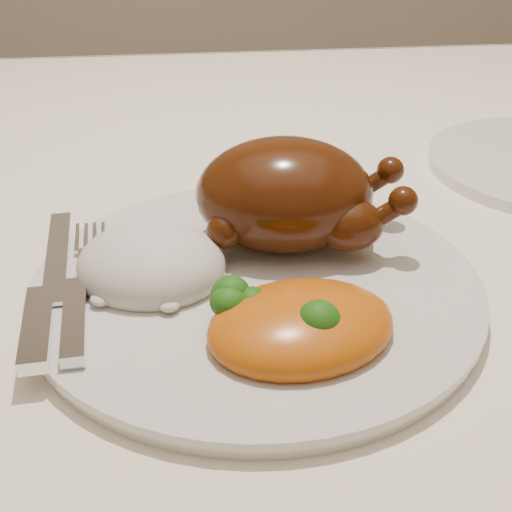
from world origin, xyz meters
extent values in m
cube|color=brown|center=(0.00, 0.00, 0.74)|extent=(1.60, 0.90, 0.04)
cube|color=white|center=(0.00, 0.00, 0.76)|extent=(1.72, 1.02, 0.01)
cube|color=white|center=(0.00, 0.51, 0.68)|extent=(1.72, 0.01, 0.18)
cylinder|color=silver|center=(-0.07, -0.17, 0.77)|extent=(0.36, 0.36, 0.01)
ellipsoid|color=#451807|center=(-0.04, -0.11, 0.82)|extent=(0.14, 0.11, 0.08)
ellipsoid|color=#451807|center=(-0.05, -0.12, 0.84)|extent=(0.07, 0.05, 0.03)
ellipsoid|color=#451807|center=(0.00, -0.15, 0.81)|extent=(0.05, 0.04, 0.04)
sphere|color=#451807|center=(0.04, -0.15, 0.83)|extent=(0.02, 0.02, 0.02)
ellipsoid|color=#451807|center=(0.01, -0.09, 0.81)|extent=(0.05, 0.04, 0.04)
sphere|color=#451807|center=(0.04, -0.10, 0.83)|extent=(0.02, 0.02, 0.02)
sphere|color=#451807|center=(-0.09, -0.14, 0.81)|extent=(0.03, 0.03, 0.03)
sphere|color=#451807|center=(-0.08, -0.08, 0.81)|extent=(0.03, 0.03, 0.03)
ellipsoid|color=silver|center=(-0.14, -0.15, 0.79)|extent=(0.13, 0.12, 0.06)
ellipsoid|color=orange|center=(-0.05, -0.24, 0.79)|extent=(0.14, 0.12, 0.04)
ellipsoid|color=orange|center=(-0.02, -0.23, 0.79)|extent=(0.05, 0.05, 0.03)
ellipsoid|color=#13440B|center=(-0.04, -0.25, 0.80)|extent=(0.03, 0.03, 0.02)
ellipsoid|color=#13440B|center=(-0.08, -0.22, 0.80)|extent=(0.02, 0.02, 0.02)
ellipsoid|color=#13440B|center=(-0.09, -0.22, 0.80)|extent=(0.02, 0.02, 0.02)
ellipsoid|color=#13440B|center=(-0.03, -0.22, 0.79)|extent=(0.03, 0.03, 0.02)
ellipsoid|color=#13440B|center=(-0.09, -0.21, 0.80)|extent=(0.03, 0.03, 0.03)
ellipsoid|color=#13440B|center=(-0.05, -0.24, 0.79)|extent=(0.02, 0.02, 0.02)
cube|color=silver|center=(-0.21, -0.12, 0.79)|extent=(0.03, 0.13, 0.00)
cube|color=silver|center=(-0.21, -0.22, 0.79)|extent=(0.02, 0.08, 0.01)
cube|color=silver|center=(-0.19, -0.21, 0.79)|extent=(0.02, 0.09, 0.01)
cube|color=silver|center=(-0.19, -0.12, 0.79)|extent=(0.02, 0.09, 0.00)
camera|label=1|loc=(-0.12, -0.59, 1.05)|focal=50.00mm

